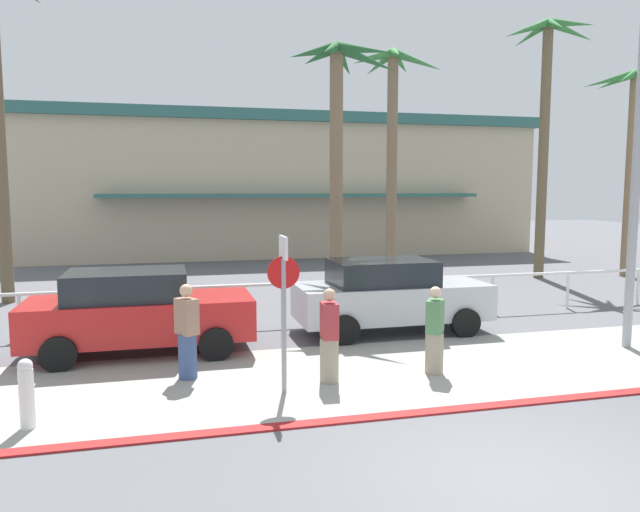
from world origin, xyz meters
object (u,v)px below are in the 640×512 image
palm_tree_1 (339,117)px  pedestrian_2 (435,334)px  car_red_1 (138,311)px  bollard_1 (27,393)px  palm_tree_2 (393,113)px  car_silver_2 (389,295)px  pedestrian_1 (329,340)px  pedestrian_0 (187,336)px  palm_tree_3 (546,93)px  stop_sign_bike_lane (284,291)px  palm_tree_4 (632,124)px

palm_tree_1 → pedestrian_2: palm_tree_1 is taller
palm_tree_1 → car_red_1: 7.61m
palm_tree_1 → car_red_1: size_ratio=1.64×
bollard_1 → pedestrian_2: bearing=8.0°
palm_tree_2 → pedestrian_2: size_ratio=5.03×
palm_tree_2 → car_silver_2: bearing=-111.3°
pedestrian_2 → car_silver_2: bearing=83.5°
pedestrian_1 → bollard_1: bearing=-168.8°
pedestrian_0 → pedestrian_1: size_ratio=1.02×
bollard_1 → palm_tree_1: size_ratio=0.14×
palm_tree_3 → car_silver_2: (-8.48, -6.68, -5.86)m
pedestrian_1 → pedestrian_2: bearing=0.5°
stop_sign_bike_lane → palm_tree_3: bearing=41.3°
palm_tree_3 → palm_tree_4: palm_tree_3 is taller
palm_tree_3 → palm_tree_4: 3.59m
pedestrian_0 → palm_tree_4: bearing=27.8°
pedestrian_1 → car_red_1: bearing=139.8°
palm_tree_1 → bollard_1: bearing=-132.4°
palm_tree_2 → pedestrian_1: palm_tree_2 is taller
palm_tree_1 → palm_tree_4: palm_tree_4 is taller
palm_tree_2 → pedestrian_2: palm_tree_2 is taller
palm_tree_4 → pedestrian_1: 17.79m
stop_sign_bike_lane → palm_tree_2: bearing=60.6°
palm_tree_3 → car_red_1: size_ratio=2.13×
stop_sign_bike_lane → car_red_1: bearing=128.1°
palm_tree_1 → palm_tree_2: palm_tree_2 is taller
palm_tree_2 → palm_tree_3: palm_tree_3 is taller
car_silver_2 → bollard_1: bearing=-148.9°
car_red_1 → car_silver_2: bearing=5.2°
stop_sign_bike_lane → palm_tree_4: (15.05, 9.83, 4.00)m
palm_tree_1 → pedestrian_1: size_ratio=4.39×
bollard_1 → car_red_1: size_ratio=0.23×
palm_tree_2 → palm_tree_4: (9.29, -0.40, -0.18)m
palm_tree_1 → palm_tree_4: (12.25, 3.30, 0.47)m
car_red_1 → pedestrian_1: (3.23, -2.73, -0.12)m
palm_tree_3 → car_red_1: palm_tree_3 is taller
palm_tree_2 → palm_tree_3: bearing=0.0°
bollard_1 → pedestrian_1: size_ratio=0.61×
car_red_1 → pedestrian_1: car_red_1 is taller
palm_tree_2 → car_red_1: size_ratio=1.82×
stop_sign_bike_lane → pedestrian_1: size_ratio=1.56×
pedestrian_0 → pedestrian_2: 4.35m
pedestrian_1 → pedestrian_2: 1.95m
car_red_1 → pedestrian_0: size_ratio=2.62×
car_red_1 → pedestrian_0: 2.12m
palm_tree_4 → pedestrian_1: palm_tree_4 is taller
bollard_1 → palm_tree_2: bearing=48.8°
palm_tree_4 → pedestrian_2: bearing=-142.2°
pedestrian_0 → palm_tree_3: bearing=34.8°
palm_tree_4 → pedestrian_0: palm_tree_4 is taller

